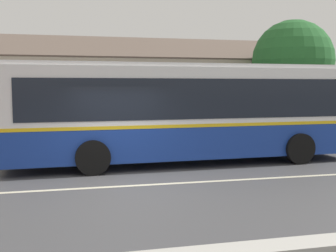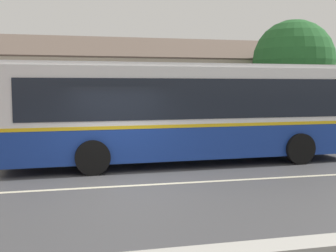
{
  "view_description": "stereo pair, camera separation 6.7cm",
  "coord_description": "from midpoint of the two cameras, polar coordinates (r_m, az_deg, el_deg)",
  "views": [
    {
      "loc": [
        -1.41,
        -10.37,
        2.5
      ],
      "look_at": [
        1.78,
        2.94,
        1.22
      ],
      "focal_mm": 45.0,
      "sensor_mm": 36.0,
      "label": 1
    },
    {
      "loc": [
        -1.34,
        -10.38,
        2.5
      ],
      "look_at": [
        1.78,
        2.94,
        1.22
      ],
      "focal_mm": 45.0,
      "sensor_mm": 36.0,
      "label": 2
    }
  ],
  "objects": [
    {
      "name": "sidewalk_far",
      "position": [
        16.61,
        -8.31,
        -3.09
      ],
      "size": [
        60.0,
        3.0,
        0.15
      ],
      "primitive_type": "cube",
      "color": "#ADAAA3",
      "rests_on": "ground"
    },
    {
      "name": "ground_plane",
      "position": [
        10.76,
        -5.54,
        -8.11
      ],
      "size": [
        300.0,
        300.0,
        0.0
      ],
      "primitive_type": "plane",
      "color": "#424244"
    },
    {
      "name": "transit_bus",
      "position": [
        13.81,
        2.49,
        2.14
      ],
      "size": [
        11.48,
        3.01,
        3.21
      ],
      "color": "navy",
      "rests_on": "ground"
    },
    {
      "name": "community_building",
      "position": [
        22.81,
        -15.79,
        3.88
      ],
      "size": [
        28.18,
        8.2,
        6.16
      ],
      "color": "tan",
      "rests_on": "ground"
    },
    {
      "name": "street_tree_primary",
      "position": [
        20.14,
        16.72,
        8.42
      ],
      "size": [
        3.67,
        3.67,
        5.51
      ],
      "color": "#4C3828",
      "rests_on": "ground"
    },
    {
      "name": "lane_divider_stripe",
      "position": [
        10.76,
        -5.54,
        -8.08
      ],
      "size": [
        60.0,
        0.16,
        0.01
      ],
      "primitive_type": "cube",
      "color": "beige",
      "rests_on": "ground"
    },
    {
      "name": "bus_stop_sign",
      "position": [
        18.34,
        19.77,
        2.36
      ],
      "size": [
        0.36,
        0.07,
        2.4
      ],
      "color": "gray",
      "rests_on": "sidewalk_far"
    }
  ]
}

